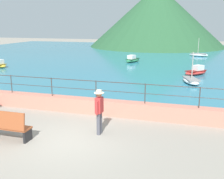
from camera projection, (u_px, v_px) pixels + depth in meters
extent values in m
plane|color=gray|center=(67.00, 141.00, 9.97)|extent=(120.00, 120.00, 0.00)
cube|color=tan|center=(96.00, 106.00, 12.87)|extent=(20.00, 0.56, 0.70)
cylinder|color=#383330|center=(11.00, 84.00, 13.95)|extent=(0.04, 0.04, 0.90)
cylinder|color=#383330|center=(52.00, 87.00, 13.31)|extent=(0.04, 0.04, 0.90)
cylinder|color=#383330|center=(96.00, 90.00, 12.68)|extent=(0.04, 0.04, 0.90)
cylinder|color=#383330|center=(145.00, 94.00, 12.04)|extent=(0.04, 0.04, 0.90)
cylinder|color=#383330|center=(200.00, 98.00, 11.40)|extent=(0.04, 0.04, 0.90)
cylinder|color=#383330|center=(96.00, 81.00, 12.58)|extent=(18.40, 0.04, 0.04)
cylinder|color=#383330|center=(96.00, 90.00, 12.68)|extent=(18.40, 0.03, 0.03)
cube|color=teal|center=(158.00, 57.00, 34.01)|extent=(64.00, 44.32, 0.06)
cone|color=#285633|center=(157.00, 16.00, 48.46)|extent=(23.95, 23.95, 10.65)
cube|color=#9E4C28|center=(9.00, 127.00, 10.03)|extent=(1.70, 0.53, 0.06)
cube|color=#9E4C28|center=(4.00, 120.00, 9.75)|extent=(1.70, 0.16, 0.64)
cube|color=black|center=(28.00, 136.00, 9.87)|extent=(0.08, 0.47, 0.43)
cylinder|color=#4C4C56|center=(100.00, 122.00, 10.57)|extent=(0.15, 0.15, 0.86)
cylinder|color=#4C4C56|center=(99.00, 124.00, 10.41)|extent=(0.15, 0.15, 0.86)
cube|color=#B22D2D|center=(99.00, 105.00, 10.32)|extent=(0.24, 0.37, 0.60)
cylinder|color=#B22D2D|center=(102.00, 104.00, 10.54)|extent=(0.09, 0.09, 0.52)
cylinder|color=#B22D2D|center=(97.00, 108.00, 10.10)|extent=(0.09, 0.09, 0.52)
sphere|color=#9E7051|center=(99.00, 94.00, 10.21)|extent=(0.22, 0.22, 0.22)
cylinder|color=beige|center=(99.00, 93.00, 10.20)|extent=(0.38, 0.38, 0.02)
cylinder|color=beige|center=(99.00, 91.00, 10.19)|extent=(0.20, 0.20, 0.10)
ellipsoid|color=white|center=(191.00, 81.00, 19.10)|extent=(1.56, 2.46, 0.36)
cube|color=gray|center=(191.00, 79.00, 19.06)|extent=(1.29, 1.99, 0.06)
cylinder|color=#B2A899|center=(193.00, 65.00, 18.74)|extent=(0.06, 0.06, 1.83)
ellipsoid|color=#338C59|center=(133.00, 60.00, 29.62)|extent=(1.57, 2.47, 0.36)
cube|color=#1C4D31|center=(133.00, 59.00, 29.59)|extent=(1.30, 1.99, 0.06)
cube|color=silver|center=(132.00, 57.00, 29.33)|extent=(0.85, 0.96, 0.40)
ellipsoid|color=red|center=(196.00, 72.00, 22.27)|extent=(2.16, 2.35, 0.36)
cube|color=maroon|center=(196.00, 71.00, 22.24)|extent=(1.76, 1.91, 0.06)
cube|color=silver|center=(198.00, 68.00, 22.32)|extent=(1.00, 1.02, 0.40)
ellipsoid|color=white|center=(199.00, 55.00, 34.58)|extent=(2.43, 1.34, 0.36)
cube|color=gray|center=(199.00, 54.00, 34.54)|extent=(1.96, 1.12, 0.06)
cylinder|color=#B2A899|center=(198.00, 46.00, 34.35)|extent=(0.06, 0.06, 1.92)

